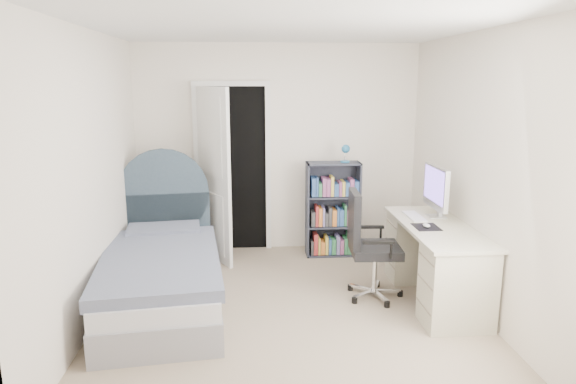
{
  "coord_description": "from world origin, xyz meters",
  "views": [
    {
      "loc": [
        -0.34,
        -4.41,
        2.07
      ],
      "look_at": [
        0.01,
        0.33,
        1.03
      ],
      "focal_mm": 32.0,
      "sensor_mm": 36.0,
      "label": 1
    }
  ],
  "objects": [
    {
      "name": "room_shell",
      "position": [
        0.0,
        0.0,
        1.25
      ],
      "size": [
        3.5,
        3.7,
        2.6
      ],
      "color": "gray",
      "rests_on": "ground"
    },
    {
      "name": "door",
      "position": [
        -0.69,
        1.54,
        1.03
      ],
      "size": [
        0.92,
        0.74,
        2.06
      ],
      "color": "black",
      "rests_on": "ground"
    },
    {
      "name": "bed",
      "position": [
        -1.19,
        0.25,
        0.3
      ],
      "size": [
        1.26,
        2.28,
        1.34
      ],
      "color": "gray",
      "rests_on": "ground"
    },
    {
      "name": "nightstand",
      "position": [
        -1.47,
        1.33,
        0.36
      ],
      "size": [
        0.37,
        0.37,
        0.55
      ],
      "color": "#DEAE88",
      "rests_on": "ground"
    },
    {
      "name": "floor_lamp",
      "position": [
        -0.84,
        1.64,
        0.51
      ],
      "size": [
        0.18,
        0.18,
        1.25
      ],
      "color": "silver",
      "rests_on": "ground"
    },
    {
      "name": "bookcase",
      "position": [
        0.64,
        1.46,
        0.51
      ],
      "size": [
        0.63,
        0.27,
        1.34
      ],
      "color": "#323544",
      "rests_on": "ground"
    },
    {
      "name": "desk",
      "position": [
        1.4,
        0.1,
        0.41
      ],
      "size": [
        0.61,
        1.52,
        1.25
      ],
      "color": "beige",
      "rests_on": "ground"
    },
    {
      "name": "office_chair",
      "position": [
        0.76,
        0.2,
        0.58
      ],
      "size": [
        0.54,
        0.56,
        1.05
      ],
      "color": "silver",
      "rests_on": "ground"
    }
  ]
}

